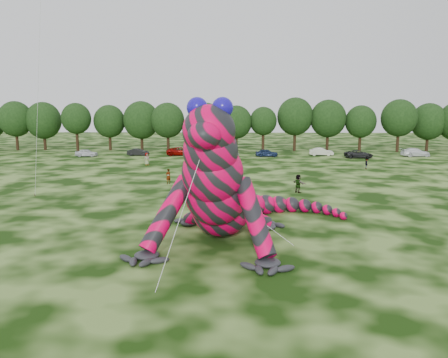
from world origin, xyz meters
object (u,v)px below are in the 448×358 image
object	(u,v)px
car_2	(181,151)
car_5	(321,152)
tree_11	(328,125)
spectator_1	(211,172)
tree_9	(263,129)
spectator_5	(298,184)
tree_4	(110,128)
tree_5	(141,126)
tree_12	(360,128)
car_1	(138,152)
tree_14	(428,127)
tree_10	(295,124)
tree_7	(206,127)
tree_6	(168,127)
tree_8	(236,129)
car_4	(267,153)
tree_13	(399,126)
inflatable_gecko	(224,167)
tree_3	(77,127)
car_7	(415,152)
tree_1	(16,126)
car_6	(359,154)
spectator_0	(168,176)
car_0	(87,153)
car_3	(226,152)
spectator_4	(147,159)

from	to	relation	value
car_2	car_5	xyz separation A→B (m)	(25.20, 0.43, -0.05)
tree_11	spectator_1	bearing A→B (deg)	-120.75
tree_9	car_5	size ratio (longest dim) A/B	2.05
spectator_5	tree_4	bearing A→B (deg)	0.86
tree_5	tree_11	size ratio (longest dim) A/B	0.97
tree_11	tree_12	xyz separation A→B (m)	(6.23, -0.46, -0.55)
car_1	car_5	world-z (taller)	car_5
tree_4	tree_9	bearing A→B (deg)	-2.55
tree_9	tree_14	size ratio (longest dim) A/B	0.92
tree_11	car_5	bearing A→B (deg)	-107.96
tree_10	car_2	world-z (taller)	tree_10
tree_7	tree_6	bearing A→B (deg)	-179.08
tree_8	car_2	size ratio (longest dim) A/B	1.66
car_1	car_2	distance (m)	7.72
car_4	tree_13	bearing A→B (deg)	-74.28
tree_5	car_1	size ratio (longest dim) A/B	2.55
tree_8	tree_9	distance (m)	5.30
inflatable_gecko	tree_3	bearing A→B (deg)	127.13
tree_6	spectator_1	distance (m)	35.38
car_7	tree_1	bearing A→B (deg)	76.87
car_6	spectator_5	world-z (taller)	spectator_5
tree_8	car_2	world-z (taller)	tree_8
tree_11	spectator_0	size ratio (longest dim) A/B	5.78
tree_4	inflatable_gecko	bearing A→B (deg)	-66.81
car_1	tree_4	bearing A→B (deg)	43.21
car_0	spectator_0	bearing A→B (deg)	-145.16
tree_13	tree_5	bearing A→B (deg)	178.51
tree_7	spectator_0	size ratio (longest dim) A/B	5.44
tree_7	car_6	xyz separation A→B (m)	(26.93, -10.23, -4.07)
car_1	tree_1	bearing A→B (deg)	75.51
tree_12	car_4	bearing A→B (deg)	-152.88
tree_12	car_2	distance (m)	35.27
tree_11	spectator_5	bearing A→B (deg)	-105.12
car_1	spectator_1	bearing A→B (deg)	-145.79
car_3	tree_9	bearing A→B (deg)	-33.13
spectator_0	spectator_1	size ratio (longest dim) A/B	0.95
tree_8	car_1	bearing A→B (deg)	-155.23
spectator_4	spectator_5	size ratio (longest dim) A/B	0.99
tree_8	tree_10	bearing A→B (deg)	7.81
spectator_5	tree_14	bearing A→B (deg)	-71.58
tree_7	tree_11	bearing A→B (deg)	3.33
tree_10	car_1	world-z (taller)	tree_10
car_5	tree_7	bearing A→B (deg)	77.99
tree_5	car_2	distance (m)	13.35
tree_4	spectator_1	bearing A→B (deg)	-57.65
spectator_5	spectator_0	bearing A→B (deg)	36.16
car_0	car_1	world-z (taller)	car_0
tree_7	tree_8	bearing A→B (deg)	1.78
tree_5	tree_13	xyz separation A→B (m)	(50.26, -1.31, 0.17)
tree_3	tree_6	xyz separation A→B (m)	(18.16, -0.38, 0.03)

